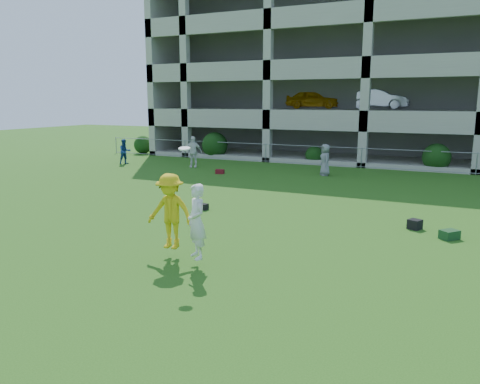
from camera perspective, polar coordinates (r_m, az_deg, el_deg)
The scene contains 12 objects.
ground at distance 10.63m, azimuth -5.97°, elevation -10.38°, with size 100.00×100.00×0.00m, color #235114.
bystander_a at distance 29.79m, azimuth -13.87°, elevation 4.81°, with size 0.75×0.58×1.54m, color navy.
bystander_b at distance 27.60m, azimuth -5.76°, elevation 4.90°, with size 1.07×0.45×1.83m, color white.
bystander_c at distance 24.82m, azimuth 10.35°, elevation 3.87°, with size 0.80×0.52×1.65m, color gray.
bag_black_b at distance 16.95m, azimuth -4.61°, elevation -1.78°, with size 0.40×0.25×0.22m, color black.
bag_green_c at distance 14.62m, azimuth 24.17°, elevation -4.76°, with size 0.50×0.35×0.26m, color #13361F.
crate_d at distance 15.32m, azimuth 20.53°, elevation -3.71°, with size 0.35×0.35×0.30m, color black.
bag_red_f at distance 25.12m, azimuth -2.47°, elevation 2.51°, with size 0.45×0.28×0.24m, color #520E0E.
frisbee_contest at distance 11.50m, azimuth -7.78°, elevation -2.61°, with size 1.95×1.07×2.62m.
parking_garage at distance 36.55m, azimuth 17.68°, elevation 13.97°, with size 30.00×14.00×12.00m.
fence at distance 28.10m, azimuth 14.58°, elevation 4.09°, with size 36.06×0.06×1.20m.
shrub_row at distance 28.22m, azimuth 24.16°, elevation 5.34°, with size 34.38×2.52×3.50m.
Camera 1 is at (5.19, -8.42, 3.89)m, focal length 35.00 mm.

